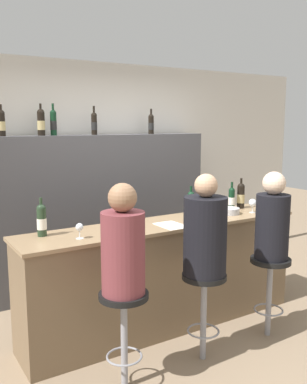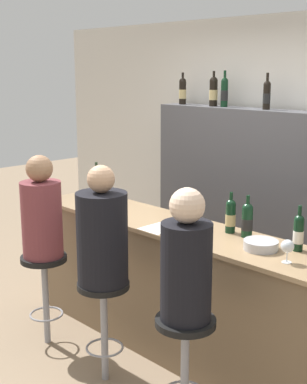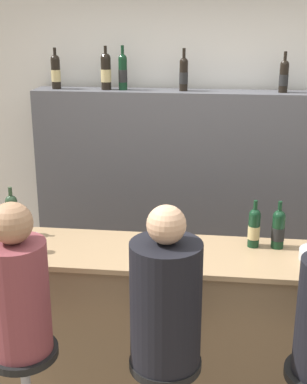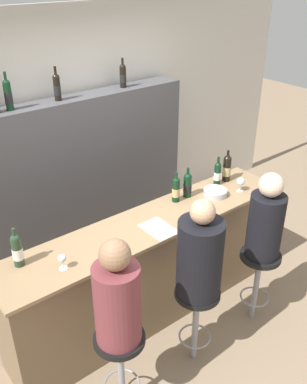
# 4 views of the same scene
# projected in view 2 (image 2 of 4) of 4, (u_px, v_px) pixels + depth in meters

# --- Properties ---
(ground_plane) EXTENTS (16.00, 16.00, 0.00)m
(ground_plane) POSITION_uv_depth(u_px,v_px,m) (151.00, 361.00, 3.97)
(ground_plane) COLOR #8C755B
(wall_back) EXTENTS (6.40, 0.05, 2.60)m
(wall_back) POSITION_uv_depth(u_px,v_px,m) (289.00, 161.00, 4.87)
(wall_back) COLOR beige
(wall_back) RESTS_ON ground_plane
(bar_counter) EXTENTS (2.75, 0.56, 1.00)m
(bar_counter) POSITION_uv_depth(u_px,v_px,m) (175.00, 288.00, 4.03)
(bar_counter) COLOR brown
(bar_counter) RESTS_ON ground_plane
(back_bar_cabinet) EXTENTS (2.58, 0.28, 1.77)m
(back_bar_cabinet) POSITION_uv_depth(u_px,v_px,m) (272.00, 209.00, 4.81)
(back_bar_cabinet) COLOR #4C4C51
(back_bar_cabinet) RESTS_ON ground_plane
(wine_bottle_counter_0) EXTENTS (0.08, 0.08, 0.31)m
(wine_bottle_counter_0) POSITION_uv_depth(u_px,v_px,m) (97.00, 182.00, 4.75)
(wine_bottle_counter_0) COLOR #233823
(wine_bottle_counter_0) RESTS_ON bar_counter
(wine_bottle_counter_1) EXTENTS (0.07, 0.07, 0.29)m
(wine_bottle_counter_1) POSITION_uv_depth(u_px,v_px,m) (231.00, 216.00, 3.72)
(wine_bottle_counter_1) COLOR black
(wine_bottle_counter_1) RESTS_ON bar_counter
(wine_bottle_counter_2) EXTENTS (0.08, 0.08, 0.29)m
(wine_bottle_counter_2) POSITION_uv_depth(u_px,v_px,m) (247.00, 220.00, 3.62)
(wine_bottle_counter_2) COLOR black
(wine_bottle_counter_2) RESTS_ON bar_counter
(wine_bottle_counter_3) EXTENTS (0.07, 0.07, 0.29)m
(wine_bottle_counter_3) POSITION_uv_depth(u_px,v_px,m) (298.00, 232.00, 3.34)
(wine_bottle_counter_3) COLOR black
(wine_bottle_counter_3) RESTS_ON bar_counter
(wine_bottle_backbar_0) EXTENTS (0.07, 0.07, 0.31)m
(wine_bottle_backbar_0) POSITION_uv_depth(u_px,v_px,m) (183.00, 91.00, 5.36)
(wine_bottle_backbar_0) COLOR black
(wine_bottle_backbar_0) RESTS_ON back_bar_cabinet
(wine_bottle_backbar_1) EXTENTS (0.08, 0.08, 0.33)m
(wine_bottle_backbar_1) POSITION_uv_depth(u_px,v_px,m) (213.00, 91.00, 5.08)
(wine_bottle_backbar_1) COLOR black
(wine_bottle_backbar_1) RESTS_ON back_bar_cabinet
(wine_bottle_backbar_2) EXTENTS (0.07, 0.07, 0.34)m
(wine_bottle_backbar_2) POSITION_uv_depth(u_px,v_px,m) (224.00, 92.00, 4.99)
(wine_bottle_backbar_2) COLOR black
(wine_bottle_backbar_2) RESTS_ON back_bar_cabinet
(wine_bottle_backbar_3) EXTENTS (0.07, 0.07, 0.32)m
(wine_bottle_backbar_3) POSITION_uv_depth(u_px,v_px,m) (267.00, 95.00, 4.67)
(wine_bottle_backbar_3) COLOR black
(wine_bottle_backbar_3) RESTS_ON back_bar_cabinet
(wine_glass_0) EXTENTS (0.06, 0.06, 0.12)m
(wine_glass_0) POSITION_uv_depth(u_px,v_px,m) (91.00, 196.00, 4.45)
(wine_glass_0) COLOR silver
(wine_glass_0) RESTS_ON bar_counter
(wine_glass_1) EXTENTS (0.08, 0.08, 0.14)m
(wine_glass_1) POSITION_uv_depth(u_px,v_px,m) (287.00, 247.00, 3.14)
(wine_glass_1) COLOR silver
(wine_glass_1) RESTS_ON bar_counter
(metal_bowl) EXTENTS (0.22, 0.22, 0.06)m
(metal_bowl) POSITION_uv_depth(u_px,v_px,m) (261.00, 245.00, 3.38)
(metal_bowl) COLOR #B7B7BC
(metal_bowl) RESTS_ON bar_counter
(tasting_menu) EXTENTS (0.21, 0.30, 0.00)m
(tasting_menu) POSITION_uv_depth(u_px,v_px,m) (162.00, 228.00, 3.85)
(tasting_menu) COLOR white
(tasting_menu) RESTS_ON bar_counter
(bar_stool_left) EXTENTS (0.35, 0.35, 0.72)m
(bar_stool_left) POSITION_uv_depth(u_px,v_px,m) (45.00, 276.00, 4.13)
(bar_stool_left) COLOR gray
(bar_stool_left) RESTS_ON ground_plane
(guest_seated_left) EXTENTS (0.31, 0.31, 0.78)m
(guest_seated_left) POSITION_uv_depth(u_px,v_px,m) (42.00, 213.00, 4.01)
(guest_seated_left) COLOR brown
(guest_seated_left) RESTS_ON bar_stool_left
(bar_stool_middle) EXTENTS (0.35, 0.35, 0.72)m
(bar_stool_middle) POSITION_uv_depth(u_px,v_px,m) (104.00, 305.00, 3.62)
(bar_stool_middle) COLOR gray
(bar_stool_middle) RESTS_ON ground_plane
(guest_seated_middle) EXTENTS (0.34, 0.34, 0.80)m
(guest_seated_middle) POSITION_uv_depth(u_px,v_px,m) (102.00, 234.00, 3.51)
(guest_seated_middle) COLOR black
(guest_seated_middle) RESTS_ON bar_stool_middle
(bar_stool_right) EXTENTS (0.35, 0.35, 0.72)m
(bar_stool_right) POSITION_uv_depth(u_px,v_px,m) (185.00, 345.00, 3.10)
(bar_stool_right) COLOR gray
(bar_stool_right) RESTS_ON ground_plane
(guest_seated_right) EXTENTS (0.29, 0.29, 0.77)m
(guest_seated_right) POSITION_uv_depth(u_px,v_px,m) (186.00, 263.00, 2.99)
(guest_seated_right) COLOR black
(guest_seated_right) RESTS_ON bar_stool_right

